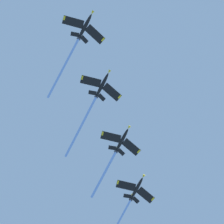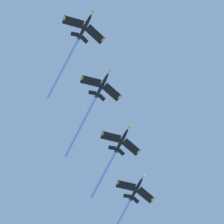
# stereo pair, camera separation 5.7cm
# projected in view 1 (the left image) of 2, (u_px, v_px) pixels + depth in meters

# --- Properties ---
(jet_lead) EXTENTS (39.13, 21.36, 11.50)m
(jet_lead) POSITION_uv_depth(u_px,v_px,m) (77.00, 42.00, 164.22)
(jet_lead) COLOR black
(jet_second) EXTENTS (40.57, 22.50, 10.93)m
(jet_second) POSITION_uv_depth(u_px,v_px,m) (94.00, 102.00, 169.94)
(jet_second) COLOR black
(jet_third) EXTENTS (34.95, 20.25, 9.31)m
(jet_third) POSITION_uv_depth(u_px,v_px,m) (115.00, 154.00, 173.49)
(jet_third) COLOR black
(jet_fourth) EXTENTS (36.53, 20.63, 10.45)m
(jet_fourth) POSITION_uv_depth(u_px,v_px,m) (131.00, 200.00, 177.99)
(jet_fourth) COLOR black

